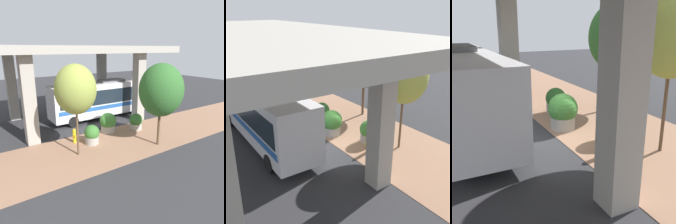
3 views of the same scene
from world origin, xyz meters
The scene contains 9 objects.
ground_plane centered at (0.00, 0.00, 0.00)m, with size 80.00×80.00×0.00m, color #2D2D30.
sidewalk_strip centered at (-3.00, 0.00, 0.01)m, with size 6.00×40.00×0.02m.
bus centered at (3.26, -2.68, 2.09)m, with size 2.63×10.85×3.87m.
fire_hydrant centered at (-1.19, 2.48, 0.58)m, with size 0.54×0.26×1.14m.
planter_front centered at (-0.75, -0.81, 0.86)m, with size 1.41×1.41×1.73m.
planter_middle centered at (-2.05, 1.45, 0.72)m, with size 1.14×1.14×1.48m.
planter_back centered at (-1.49, -3.26, 0.70)m, with size 1.14×1.14×1.45m.
street_tree_near centered at (-3.14, 3.07, 4.47)m, with size 2.63×2.63×6.05m.
street_tree_far centered at (-4.90, -2.57, 4.12)m, with size 3.12×3.12×5.99m.
Camera 3 is at (4.73, 10.52, 4.77)m, focal length 45.00 mm.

